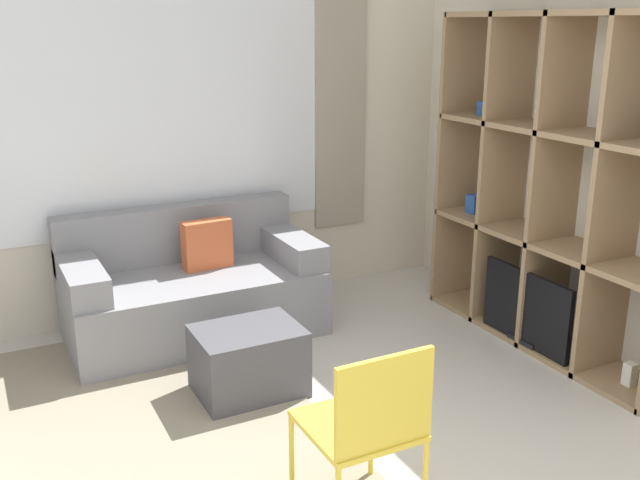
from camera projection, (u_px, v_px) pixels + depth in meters
name	position (u px, v px, depth m)	size (l,w,h in m)	color
wall_back	(157.00, 131.00, 5.04)	(5.85, 0.11, 2.70)	beige
wall_right	(568.00, 139.00, 4.74)	(0.07, 4.23, 2.70)	beige
area_rug	(118.00, 420.00, 3.90)	(2.05, 2.33, 0.01)	gray
shelving_unit	(559.00, 192.00, 4.58)	(0.43, 1.98, 2.16)	silver
couch_main	(192.00, 289.00, 4.95)	(1.70, 0.88, 0.85)	gray
ottoman	(248.00, 361.00, 4.15)	(0.60, 0.46, 0.40)	#47474C
folding_chair	(368.00, 421.00, 2.93)	(0.44, 0.46, 0.86)	gold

